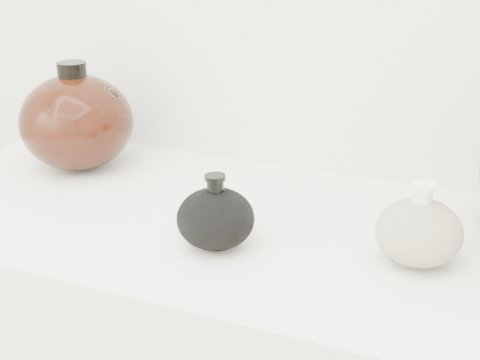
% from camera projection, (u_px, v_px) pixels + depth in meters
% --- Properties ---
extents(black_gourd_vase, '(0.14, 0.14, 0.11)m').
position_uv_depth(black_gourd_vase, '(216.00, 218.00, 0.91)').
color(black_gourd_vase, black).
rests_on(black_gourd_vase, display_counter).
extents(cream_gourd_vase, '(0.14, 0.14, 0.11)m').
position_uv_depth(cream_gourd_vase, '(419.00, 231.00, 0.87)').
color(cream_gourd_vase, '#C2AE93').
rests_on(cream_gourd_vase, display_counter).
extents(left_round_pot, '(0.26, 0.26, 0.19)m').
position_uv_depth(left_round_pot, '(77.00, 122.00, 1.18)').
color(left_round_pot, black).
rests_on(left_round_pot, display_counter).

